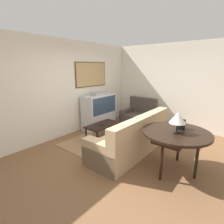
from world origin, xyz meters
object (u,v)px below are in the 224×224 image
(tv, at_px, (99,111))
(mantel_clock, at_px, (182,125))
(armchair, at_px, (139,117))
(console_table, at_px, (176,135))
(coffee_table, at_px, (103,126))
(couch, at_px, (132,139))
(table_lamp, at_px, (178,118))

(tv, xyz_separation_m, mantel_clock, (-0.72, -2.84, 0.34))
(armchair, xyz_separation_m, console_table, (-1.92, -1.92, 0.44))
(coffee_table, relative_size, console_table, 0.80)
(tv, height_order, armchair, tv)
(console_table, relative_size, mantel_clock, 6.86)
(console_table, bearing_deg, coffee_table, 82.40)
(couch, relative_size, coffee_table, 2.28)
(tv, distance_m, armchair, 1.38)
(armchair, height_order, console_table, armchair)
(tv, relative_size, console_table, 0.95)
(tv, bearing_deg, couch, -113.38)
(console_table, distance_m, table_lamp, 0.36)
(table_lamp, bearing_deg, mantel_clock, -0.19)
(tv, bearing_deg, armchair, -41.18)
(table_lamp, bearing_deg, tv, 70.81)
(table_lamp, bearing_deg, console_table, 15.98)
(couch, distance_m, coffee_table, 1.05)
(armchair, distance_m, mantel_clock, 2.68)
(couch, bearing_deg, armchair, -154.20)
(tv, relative_size, table_lamp, 3.01)
(couch, xyz_separation_m, console_table, (-0.13, -1.04, 0.42))
(tv, bearing_deg, table_lamp, -109.19)
(couch, distance_m, console_table, 1.13)
(armchair, relative_size, table_lamp, 2.55)
(couch, relative_size, armchair, 2.27)
(armchair, xyz_separation_m, table_lamp, (-2.01, -1.95, 0.79))
(armchair, height_order, coffee_table, armchair)
(mantel_clock, bearing_deg, armchair, 48.28)
(couch, distance_m, table_lamp, 1.33)
(tv, relative_size, coffee_table, 1.19)
(coffee_table, bearing_deg, armchair, -5.49)
(coffee_table, height_order, console_table, console_table)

